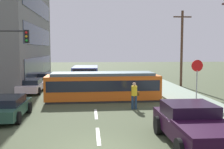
# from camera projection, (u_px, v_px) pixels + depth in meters

# --- Properties ---
(ground_plane) EXTENTS (120.00, 120.00, 0.00)m
(ground_plane) POSITION_uv_depth(u_px,v_px,m) (95.00, 101.00, 19.67)
(ground_plane) COLOR #454F35
(sidewalk_curb_right) EXTENTS (3.20, 36.00, 0.14)m
(sidewalk_curb_right) POSITION_uv_depth(u_px,v_px,m) (211.00, 111.00, 16.25)
(sidewalk_curb_right) COLOR gray
(sidewalk_curb_right) RESTS_ON ground
(lane_stripe_1) EXTENTS (0.16, 2.40, 0.01)m
(lane_stripe_1) POSITION_uv_depth(u_px,v_px,m) (98.00, 136.00, 11.73)
(lane_stripe_1) COLOR silver
(lane_stripe_1) RESTS_ON ground
(lane_stripe_2) EXTENTS (0.16, 2.40, 0.01)m
(lane_stripe_2) POSITION_uv_depth(u_px,v_px,m) (96.00, 114.00, 15.70)
(lane_stripe_2) COLOR silver
(lane_stripe_2) RESTS_ON ground
(lane_stripe_3) EXTENTS (0.16, 2.40, 0.01)m
(lane_stripe_3) POSITION_uv_depth(u_px,v_px,m) (93.00, 89.00, 25.92)
(lane_stripe_3) COLOR silver
(lane_stripe_3) RESTS_ON ground
(lane_stripe_4) EXTENTS (0.16, 2.40, 0.01)m
(lane_stripe_4) POSITION_uv_depth(u_px,v_px,m) (93.00, 81.00, 31.87)
(lane_stripe_4) COLOR silver
(lane_stripe_4) RESTS_ON ground
(streetcar_tram) EXTENTS (8.19, 2.76, 2.03)m
(streetcar_tram) POSITION_uv_depth(u_px,v_px,m) (103.00, 86.00, 19.92)
(streetcar_tram) COLOR orange
(streetcar_tram) RESTS_ON ground
(city_bus) EXTENTS (2.66, 5.14, 1.92)m
(city_bus) POSITION_uv_depth(u_px,v_px,m) (85.00, 74.00, 28.54)
(city_bus) COLOR #394797
(city_bus) RESTS_ON ground
(pedestrian_crossing) EXTENTS (0.51, 0.36, 1.67)m
(pedestrian_crossing) POSITION_uv_depth(u_px,v_px,m) (134.00, 94.00, 16.93)
(pedestrian_crossing) COLOR navy
(pedestrian_crossing) RESTS_ON ground
(pickup_truck_parked) EXTENTS (2.29, 5.01, 1.55)m
(pickup_truck_parked) POSITION_uv_depth(u_px,v_px,m) (193.00, 125.00, 10.54)
(pickup_truck_parked) COLOR black
(pickup_truck_parked) RESTS_ON ground
(parked_sedan_mid) EXTENTS (2.12, 4.11, 1.19)m
(parked_sedan_mid) POSITION_uv_depth(u_px,v_px,m) (6.00, 107.00, 14.63)
(parked_sedan_mid) COLOR #2A5241
(parked_sedan_mid) RESTS_ON ground
(parked_sedan_far) EXTENTS (1.96, 4.40, 1.19)m
(parked_sedan_far) POSITION_uv_depth(u_px,v_px,m) (31.00, 85.00, 23.41)
(parked_sedan_far) COLOR silver
(parked_sedan_far) RESTS_ON ground
(parked_sedan_furthest) EXTENTS (2.06, 4.19, 1.19)m
(parked_sedan_furthest) POSITION_uv_depth(u_px,v_px,m) (43.00, 78.00, 29.47)
(parked_sedan_furthest) COLOR black
(parked_sedan_furthest) RESTS_ON ground
(stop_sign) EXTENTS (0.76, 0.07, 2.88)m
(stop_sign) POSITION_uv_depth(u_px,v_px,m) (197.00, 73.00, 17.82)
(stop_sign) COLOR gray
(stop_sign) RESTS_ON sidewalk_curb_right
(traffic_light_mast) EXTENTS (2.29, 0.33, 5.06)m
(traffic_light_mast) POSITION_uv_depth(u_px,v_px,m) (8.00, 52.00, 17.52)
(traffic_light_mast) COLOR #333333
(traffic_light_mast) RESTS_ON ground
(utility_pole_mid) EXTENTS (1.80, 0.24, 7.47)m
(utility_pole_mid) POSITION_uv_depth(u_px,v_px,m) (182.00, 47.00, 27.10)
(utility_pole_mid) COLOR #4F3425
(utility_pole_mid) RESTS_ON ground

